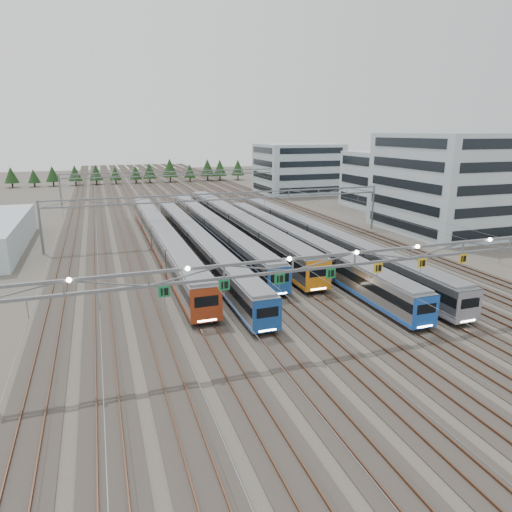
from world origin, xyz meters
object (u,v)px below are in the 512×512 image
object	(u,v)px
depot_bldg_north	(298,169)
gantry_near	(355,261)
train_e	(296,242)
depot_bldg_south	(446,183)
train_a	(162,237)
train_b	(198,243)
gantry_far	(178,177)
gantry_mid	(226,202)
train_d	(238,225)
train_c	(213,228)
depot_bldg_mid	(383,180)
train_f	(315,236)

from	to	relation	value
depot_bldg_north	gantry_near	bearing A→B (deg)	-111.47
train_e	depot_bldg_south	size ratio (longest dim) A/B	2.57
train_a	gantry_near	world-z (taller)	gantry_near
train_b	gantry_far	size ratio (longest dim) A/B	1.02
train_b	gantry_mid	world-z (taller)	gantry_mid
train_a	train_d	world-z (taller)	train_d
depot_bldg_south	train_c	bearing A→B (deg)	171.61
train_d	depot_bldg_north	xyz separation A→B (m)	(33.80, 50.69, 4.75)
train_b	train_d	bearing A→B (deg)	47.39
train_b	depot_bldg_north	size ratio (longest dim) A/B	2.61
train_a	train_b	xyz separation A→B (m)	(4.50, -4.45, -0.19)
train_a	gantry_mid	world-z (taller)	gantry_mid
train_c	depot_bldg_north	bearing A→B (deg)	53.32
gantry_far	train_e	bearing A→B (deg)	-83.37
gantry_mid	depot_bldg_mid	distance (m)	48.59
depot_bldg_north	gantry_far	bearing A→B (deg)	-169.55
train_a	train_e	size ratio (longest dim) A/B	1.04
gantry_near	gantry_mid	distance (m)	40.12
train_f	gantry_mid	size ratio (longest dim) A/B	1.11
train_d	gantry_near	distance (m)	41.42
train_c	train_e	xyz separation A→B (m)	(9.00, -13.26, -0.05)
gantry_near	gantry_far	size ratio (longest dim) A/B	1.00
train_b	depot_bldg_mid	distance (m)	58.85
train_e	gantry_mid	bearing A→B (deg)	117.39
train_b	train_f	xyz separation A→B (m)	(18.00, -1.47, 0.06)
train_b	train_e	xyz separation A→B (m)	(13.50, -4.20, -0.00)
train_c	train_e	distance (m)	16.03
train_c	depot_bldg_north	distance (m)	64.30
train_e	gantry_mid	distance (m)	15.31
gantry_mid	depot_bldg_mid	size ratio (longest dim) A/B	3.52
train_c	train_d	distance (m)	4.56
train_a	train_f	distance (m)	23.26
train_e	gantry_far	xyz separation A→B (m)	(-6.75, 58.03, 4.36)
train_f	depot_bldg_north	xyz separation A→B (m)	(24.80, 61.94, 4.95)
train_b	train_c	bearing A→B (deg)	63.59
train_e	gantry_near	world-z (taller)	gantry_near
depot_bldg_north	depot_bldg_mid	bearing A→B (deg)	-75.64
gantry_mid	depot_bldg_north	bearing A→B (deg)	55.09
train_e	train_d	bearing A→B (deg)	107.84
train_d	gantry_mid	bearing A→B (deg)	-157.00
train_b	gantry_mid	distance (m)	11.94
train_a	train_c	world-z (taller)	train_a
train_b	depot_bldg_north	xyz separation A→B (m)	(42.80, 60.47, 5.01)
train_e	gantry_mid	size ratio (longest dim) A/B	1.00
depot_bldg_south	gantry_near	bearing A→B (deg)	-138.73
train_c	gantry_mid	bearing A→B (deg)	-5.91
train_e	gantry_near	bearing A→B (deg)	-104.09
depot_bldg_south	depot_bldg_north	world-z (taller)	depot_bldg_south
gantry_mid	gantry_far	xyz separation A→B (m)	(0.00, 45.00, 0.00)
train_b	gantry_near	size ratio (longest dim) A/B	1.02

